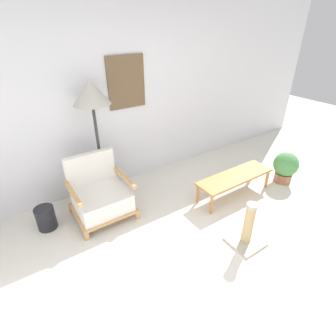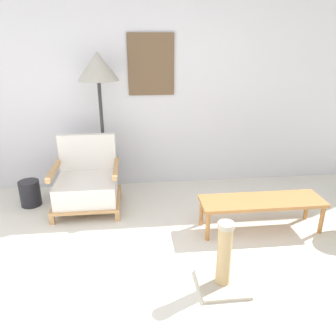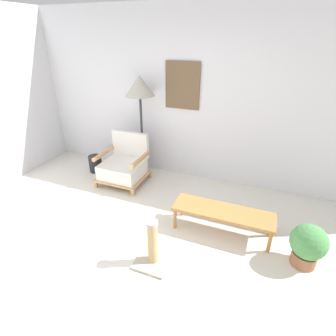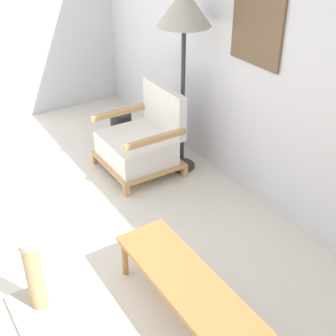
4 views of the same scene
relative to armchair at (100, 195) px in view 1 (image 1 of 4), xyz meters
The scene contains 8 objects.
ground_plane 2.00m from the armchair, 62.92° to the right, with size 14.00×14.00×0.00m, color silver.
wall_back 1.54m from the armchair, 36.52° to the left, with size 8.00×0.09×2.70m.
armchair is the anchor object (origin of this frame).
floor_lamp 1.26m from the armchair, 62.48° to the left, with size 0.47×0.47×1.71m.
coffee_table 1.93m from the armchair, 20.70° to the right, with size 1.24×0.37×0.33m.
vase 0.71m from the armchair, 169.34° to the left, with size 0.23×0.23×0.30m, color black.
potted_plant 2.88m from the armchair, 17.54° to the right, with size 0.38×0.38×0.51m.
scratching_post 1.90m from the armchair, 50.54° to the right, with size 0.38×0.38×0.57m.
Camera 1 is at (-1.74, -1.07, 2.32)m, focal length 28.00 mm.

